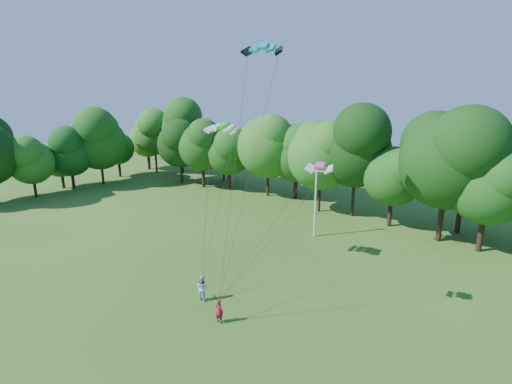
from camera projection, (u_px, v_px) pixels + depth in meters
The scene contains 9 objects.
utility_pole at pixel (315, 202), 40.80m from camera, with size 1.40×0.46×7.16m.
kite_flyer_left at pixel (219, 311), 26.41m from camera, with size 0.61×0.40×1.66m, color maroon.
kite_flyer_right at pixel (202, 288), 29.21m from camera, with size 0.93×0.72×1.91m, color #ACC1EE.
kite_teal at pixel (263, 46), 31.36m from camera, with size 3.45×2.49×0.71m.
kite_green at pixel (223, 125), 31.72m from camera, with size 3.03×1.94×0.45m.
kite_pink at pixel (320, 166), 24.40m from camera, with size 1.87×1.36×0.32m.
tree_back_west at pixel (202, 141), 59.84m from camera, with size 7.90×7.90×11.48m.
tree_back_center at pixel (449, 152), 38.17m from camera, with size 10.01×10.01×14.56m.
tree_flank_west at pixel (69, 145), 59.23m from camera, with size 7.33×7.33×10.66m.
Camera 1 is at (17.43, -6.90, 15.33)m, focal length 28.00 mm.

